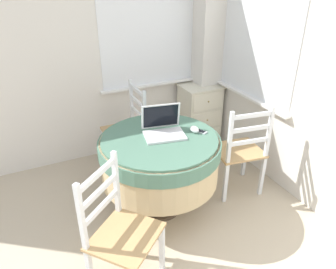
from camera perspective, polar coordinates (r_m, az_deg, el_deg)
corner_room_shell at (r=2.80m, az=5.84°, el=11.97°), size 4.13×4.82×2.55m
round_dining_table at (r=2.80m, az=-1.43°, el=-3.81°), size 1.03×1.03×0.75m
laptop at (r=2.74m, az=-0.84°, el=1.05°), size 0.38×0.32×0.24m
computer_mouse at (r=2.79m, az=4.62°, el=0.90°), size 0.06×0.10×0.05m
cell_phone at (r=2.81m, az=5.69°, el=0.55°), size 0.09×0.12×0.01m
dining_chair_near_back_window at (r=3.51m, az=-7.05°, el=0.75°), size 0.40×0.44×0.94m
dining_chair_near_right_window at (r=3.18m, az=12.46°, el=-2.86°), size 0.50×0.46×0.94m
dining_chair_camera_near at (r=2.29m, az=-8.43°, el=-16.53°), size 0.59×0.59×0.94m
corner_cabinet at (r=4.09m, az=5.48°, el=3.64°), size 0.47×0.40×0.73m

